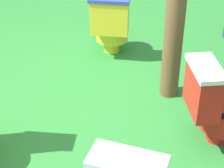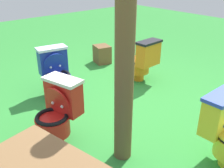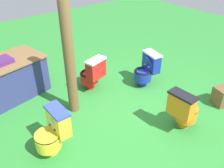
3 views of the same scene
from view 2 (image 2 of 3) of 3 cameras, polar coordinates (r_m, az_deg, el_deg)
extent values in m
plane|color=#2D8433|center=(3.69, 4.62, -4.88)|extent=(14.00, 14.00, 0.00)
cylinder|color=#192D9E|center=(3.99, -11.51, -1.72)|extent=(0.21, 0.21, 0.14)
cylinder|color=#192D9E|center=(3.90, -11.62, 0.39)|extent=(0.43, 0.43, 0.20)
torus|color=black|center=(3.86, -11.76, 1.90)|extent=(0.41, 0.41, 0.04)
cylinder|color=silver|center=(3.88, -11.69, 1.19)|extent=(0.28, 0.28, 0.01)
cube|color=#192D9E|center=(3.98, -12.93, 4.90)|extent=(0.26, 0.44, 0.37)
cube|color=silver|center=(3.91, -13.21, 7.68)|extent=(0.29, 0.47, 0.04)
cube|color=#8CE0E5|center=(3.87, -12.52, 5.15)|extent=(0.03, 0.11, 0.08)
cylinder|color=#192D9E|center=(3.89, -12.43, 4.26)|extent=(0.15, 0.36, 0.35)
sphere|color=silver|center=(3.92, -11.40, 3.96)|extent=(0.04, 0.04, 0.04)
sphere|color=silver|center=(3.88, -13.34, 3.55)|extent=(0.04, 0.04, 0.04)
cylinder|color=orange|center=(4.49, 5.90, 1.79)|extent=(0.19, 0.19, 0.14)
cylinder|color=orange|center=(4.44, 5.80, 3.88)|extent=(0.39, 0.39, 0.20)
torus|color=black|center=(4.40, 5.86, 5.24)|extent=(0.37, 0.37, 0.04)
cylinder|color=black|center=(4.41, 5.83, 4.61)|extent=(0.25, 0.25, 0.01)
cube|color=orange|center=(4.23, 8.00, 6.50)|extent=(0.21, 0.42, 0.37)
cube|color=black|center=(4.17, 8.17, 9.14)|extent=(0.23, 0.44, 0.04)
cube|color=#8CE0E5|center=(4.27, 6.99, 7.46)|extent=(0.01, 0.11, 0.08)
cylinder|color=orange|center=(4.39, 5.88, 5.51)|extent=(0.38, 0.38, 0.02)
sphere|color=black|center=(4.25, 6.27, 6.01)|extent=(0.04, 0.04, 0.04)
sphere|color=black|center=(4.36, 7.48, 6.41)|extent=(0.04, 0.04, 0.04)
cylinder|color=red|center=(3.02, -12.31, -11.40)|extent=(0.22, 0.22, 0.14)
cylinder|color=red|center=(2.91, -12.90, -8.89)|extent=(0.45, 0.45, 0.20)
torus|color=black|center=(2.85, -13.12, -7.03)|extent=(0.43, 0.43, 0.04)
cylinder|color=white|center=(2.88, -13.01, -7.90)|extent=(0.29, 0.29, 0.01)
cube|color=red|center=(2.90, -10.56, -2.78)|extent=(0.44, 0.29, 0.37)
cube|color=white|center=(2.81, -10.88, 0.88)|extent=(0.47, 0.32, 0.04)
cube|color=#8CE0E5|center=(2.81, -12.06, -2.67)|extent=(0.11, 0.04, 0.08)
cylinder|color=red|center=(2.84, -11.93, -3.82)|extent=(0.36, 0.18, 0.35)
sphere|color=white|center=(2.81, -10.94, -4.89)|extent=(0.04, 0.04, 0.04)
sphere|color=white|center=(2.90, -12.91, -4.07)|extent=(0.04, 0.04, 0.04)
cube|color=yellow|center=(2.73, 22.53, -6.27)|extent=(0.20, 0.41, 0.37)
cube|color=#3347B2|center=(2.64, 23.25, -2.49)|extent=(0.22, 0.44, 0.04)
cylinder|color=brown|center=(2.32, 2.75, 3.87)|extent=(0.18, 0.18, 2.00)
cube|color=brown|center=(5.23, -2.20, 6.59)|extent=(0.38, 0.35, 0.35)
cylinder|color=#B7B7BF|center=(5.44, 7.21, 6.44)|extent=(0.22, 0.22, 0.22)
ellipsoid|color=yellow|center=(5.42, 6.79, 7.94)|extent=(0.07, 0.05, 0.05)
ellipsoid|color=yellow|center=(5.41, 7.32, 7.88)|extent=(0.07, 0.05, 0.05)
ellipsoid|color=yellow|center=(5.38, 6.95, 7.78)|extent=(0.07, 0.05, 0.05)
camera|label=1|loc=(5.19, -26.51, 27.33)|focal=64.48mm
camera|label=3|loc=(4.80, 56.95, 26.51)|focal=38.30mm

